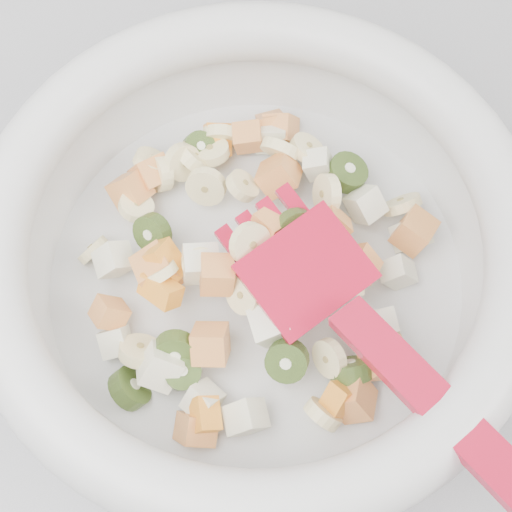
# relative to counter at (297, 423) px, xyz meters

# --- Properties ---
(counter) EXTENTS (2.00, 0.60, 0.90)m
(counter) POSITION_rel_counter_xyz_m (0.00, 0.00, 0.00)
(counter) COLOR gray
(counter) RESTS_ON ground
(mixing_bowl) EXTENTS (0.40, 0.37, 0.12)m
(mixing_bowl) POSITION_rel_counter_xyz_m (-0.05, -0.01, 0.50)
(mixing_bowl) COLOR silver
(mixing_bowl) RESTS_ON counter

